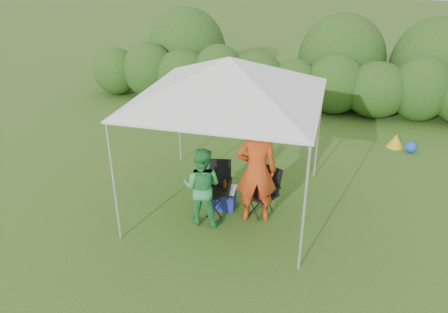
% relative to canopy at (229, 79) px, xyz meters
% --- Properties ---
extents(ground, '(70.00, 70.00, 0.00)m').
position_rel_canopy_xyz_m(ground, '(0.00, -0.50, -2.46)').
color(ground, '#3D631F').
extents(hedge, '(11.84, 1.53, 1.80)m').
position_rel_canopy_xyz_m(hedge, '(0.14, 5.50, -1.64)').
color(hedge, '#2C531A').
rests_on(hedge, ground).
extents(canopy, '(3.10, 3.10, 2.83)m').
position_rel_canopy_xyz_m(canopy, '(0.00, 0.00, 0.00)').
color(canopy, silver).
rests_on(canopy, ground).
extents(chair_right, '(0.68, 0.67, 0.90)m').
position_rel_canopy_xyz_m(chair_right, '(0.69, -0.09, -1.96)').
color(chair_right, black).
rests_on(chair_right, ground).
extents(chair_left, '(0.66, 0.61, 0.95)m').
position_rel_canopy_xyz_m(chair_left, '(-0.19, -0.21, -1.92)').
color(chair_left, black).
rests_on(chair_left, ground).
extents(man, '(0.80, 0.61, 1.95)m').
position_rel_canopy_xyz_m(man, '(0.58, -0.35, -1.49)').
color(man, '#D04317').
rests_on(man, ground).
extents(woman, '(0.70, 0.55, 1.44)m').
position_rel_canopy_xyz_m(woman, '(-0.30, -0.67, -1.74)').
color(woman, green).
rests_on(woman, ground).
extents(cooler, '(0.51, 0.38, 0.41)m').
position_rel_canopy_xyz_m(cooler, '(-0.07, -0.14, -2.25)').
color(cooler, '#202A96').
rests_on(cooler, ground).
extents(bottle, '(0.06, 0.06, 0.23)m').
position_rel_canopy_xyz_m(bottle, '(-0.01, -0.18, -1.94)').
color(bottle, '#592D0C').
rests_on(bottle, cooler).
extents(lawn_toy, '(0.66, 0.55, 0.33)m').
position_rel_canopy_xyz_m(lawn_toy, '(3.38, 3.45, -2.31)').
color(lawn_toy, gold).
rests_on(lawn_toy, ground).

